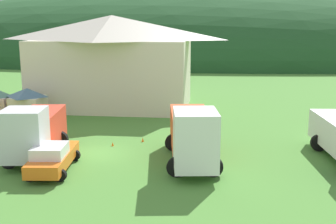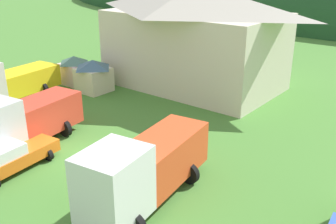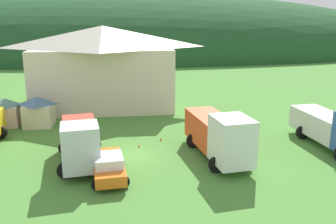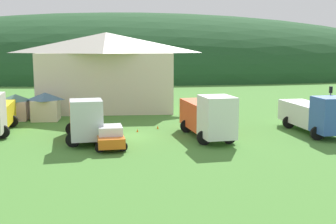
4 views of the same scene
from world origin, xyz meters
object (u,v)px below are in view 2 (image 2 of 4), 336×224
heavy_rig_white (143,169)px  traffic_cone_mid_row (146,148)px  depot_building (194,35)px  flatbed_truck_yellow (2,82)px  play_shed_pink (75,70)px  traffic_cone_near_pickup (110,147)px  service_pickup_orange (10,157)px  play_shed_cream (94,75)px  tow_truck_silver (24,120)px

heavy_rig_white → traffic_cone_mid_row: 6.07m
depot_building → traffic_cone_mid_row: bearing=-67.4°
heavy_rig_white → traffic_cone_mid_row: bearing=-147.5°
flatbed_truck_yellow → play_shed_pink: bearing=171.8°
play_shed_pink → traffic_cone_near_pickup: (12.06, -7.09, -1.36)m
service_pickup_orange → play_shed_cream: bearing=-156.5°
traffic_cone_mid_row → depot_building: bearing=112.6°
play_shed_pink → traffic_cone_near_pickup: play_shed_pink is taller
play_shed_pink → tow_truck_silver: size_ratio=0.36×
service_pickup_orange → tow_truck_silver: bearing=-144.5°
depot_building → traffic_cone_mid_row: size_ratio=26.10×
heavy_rig_white → service_pickup_orange: (-7.75, -2.22, -1.05)m
tow_truck_silver → traffic_cone_near_pickup: tow_truck_silver is taller
tow_truck_silver → depot_building: bearing=168.7°
play_shed_cream → service_pickup_orange: 13.91m
service_pickup_orange → traffic_cone_near_pickup: size_ratio=10.08×
service_pickup_orange → traffic_cone_mid_row: service_pickup_orange is taller
heavy_rig_white → traffic_cone_near_pickup: heavy_rig_white is taller
traffic_cone_near_pickup → flatbed_truck_yellow: bearing=179.4°
depot_building → play_shed_pink: bearing=-143.5°
play_shed_cream → tow_truck_silver: bearing=-63.3°
tow_truck_silver → traffic_cone_near_pickup: 5.45m
depot_building → heavy_rig_white: depot_building is taller
heavy_rig_white → traffic_cone_mid_row: heavy_rig_white is taller
flatbed_truck_yellow → traffic_cone_mid_row: size_ratio=14.24×
play_shed_cream → tow_truck_silver: 11.00m
depot_building → play_shed_pink: (-8.80, -6.50, -3.26)m
depot_building → traffic_cone_near_pickup: (3.26, -13.59, -4.62)m
traffic_cone_mid_row → heavy_rig_white: bearing=-49.4°
play_shed_pink → play_shed_cream: bearing=-6.8°
depot_building → traffic_cone_near_pickup: 14.72m
traffic_cone_near_pickup → traffic_cone_mid_row: (1.86, 1.29, 0.00)m
play_shed_cream → tow_truck_silver: tow_truck_silver is taller
depot_building → traffic_cone_mid_row: 14.11m
flatbed_truck_yellow → traffic_cone_near_pickup: 12.37m
play_shed_cream → flatbed_truck_yellow: 7.34m
depot_building → play_shed_cream: (-5.80, -6.86, -3.17)m
heavy_rig_white → service_pickup_orange: 8.13m
tow_truck_silver → traffic_cone_mid_row: tow_truck_silver is taller
flatbed_truck_yellow → heavy_rig_white: size_ratio=1.04×
depot_building → flatbed_truck_yellow: (-8.97, -13.47, -2.82)m
depot_building → play_shed_cream: 9.53m
heavy_rig_white → tow_truck_silver: bearing=-98.1°
service_pickup_orange → traffic_cone_near_pickup: bearing=151.8°
play_shed_cream → flatbed_truck_yellow: bearing=-115.7°
heavy_rig_white → flatbed_truck_yellow: bearing=-108.3°
traffic_cone_near_pickup → traffic_cone_mid_row: bearing=34.6°
service_pickup_orange → traffic_cone_near_pickup: 5.79m
depot_building → tow_truck_silver: 16.95m
play_shed_cream → heavy_rig_white: bearing=-33.8°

